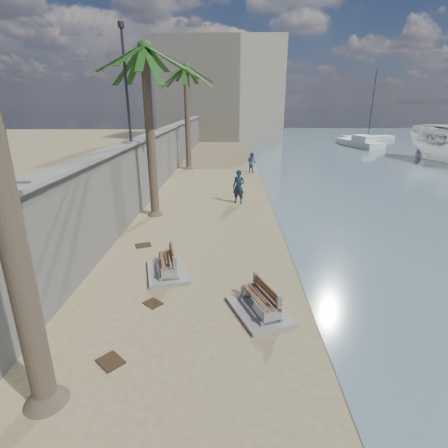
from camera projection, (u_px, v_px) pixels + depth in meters
name	position (u px, v px, depth m)	size (l,w,h in m)	color
ground_plane	(242.00, 407.00, 6.58)	(140.00, 140.00, 0.00)	#98875D
seawall	(163.00, 156.00, 24.98)	(0.45, 70.00, 3.50)	gray
wall_cap	(161.00, 130.00, 24.39)	(0.80, 70.00, 0.12)	gray
end_building	(221.00, 91.00, 53.38)	(18.00, 12.00, 14.00)	#B7AA93
bench_near	(260.00, 301.00, 9.43)	(1.90, 2.24, 0.79)	gray
bench_far	(167.00, 263.00, 11.62)	(1.75, 2.18, 0.80)	gray
palm_mid	(144.00, 50.00, 15.25)	(5.00, 5.00, 8.60)	brown
palm_back	(186.00, 69.00, 27.43)	(5.00, 5.00, 8.95)	brown
streetlight	(125.00, 74.00, 15.82)	(0.28, 0.28, 5.12)	#2D2D33
person_a	(239.00, 184.00, 19.49)	(0.78, 0.53, 2.17)	#15253A
person_b	(252.00, 161.00, 28.33)	(0.86, 0.67, 1.78)	#475994
yacht_far	(359.00, 144.00, 44.69)	(7.67, 2.15, 1.50)	silver
sailboat_west	(368.00, 138.00, 52.91)	(7.67, 2.68, 9.99)	silver
debris_b	(111.00, 361.00, 7.70)	(0.57, 0.46, 0.03)	#382616
debris_c	(143.00, 245.00, 13.96)	(0.61, 0.49, 0.03)	#382616
debris_d	(153.00, 303.00, 9.93)	(0.50, 0.40, 0.03)	#382616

